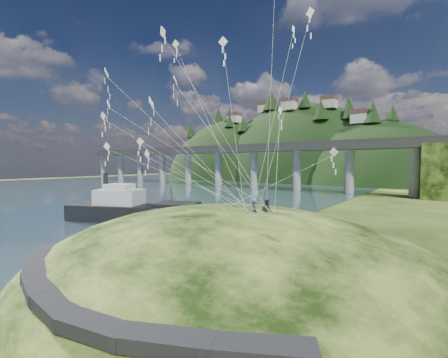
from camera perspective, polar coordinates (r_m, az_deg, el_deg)
The scene contains 10 objects.
ground at distance 28.92m, azimuth -14.08°, elevation -14.25°, with size 320.00×320.00×0.00m, color black.
water at distance 105.19m, azimuth -25.88°, elevation -1.86°, with size 240.00×240.00×0.00m, color #304C58.
grass_hill at distance 25.58m, azimuth 1.80°, elevation -20.11°, with size 36.00×32.00×13.00m.
footpath at distance 17.27m, azimuth -24.63°, elevation -19.31°, with size 22.29×5.84×0.83m.
bridge at distance 99.60m, azimuth 8.46°, elevation 3.75°, with size 160.00×11.00×15.00m.
far_ridge at distance 154.66m, azimuth 12.18°, elevation -2.88°, with size 153.00×70.00×94.50m.
work_barge at distance 45.97m, azimuth -16.72°, elevation -5.52°, with size 20.80×13.14×7.10m.
wooden_dock at distance 35.55m, azimuth -11.82°, elevation -10.28°, with size 12.37×3.04×0.87m.
kite_flyers at distance 22.65m, azimuth 7.51°, elevation -3.91°, with size 1.48×1.58×1.84m.
kite_swarm at distance 26.10m, azimuth -6.76°, elevation 17.50°, with size 17.25×14.94×19.67m.
Camera 1 is at (21.64, -17.14, 8.60)m, focal length 24.00 mm.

